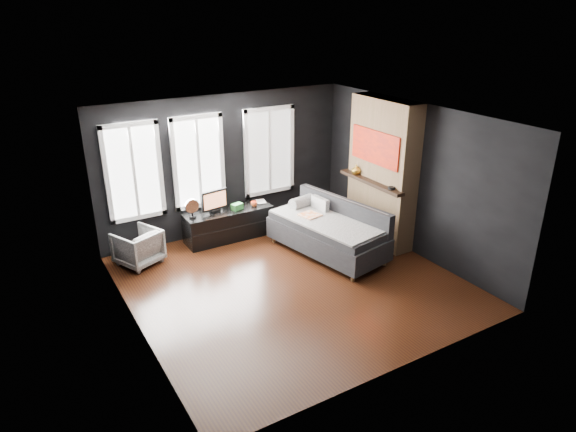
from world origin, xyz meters
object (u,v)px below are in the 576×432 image
media_console (229,224)px  monitor (214,200)px  armchair (138,245)px  book (257,197)px  mug (254,203)px  sofa (327,229)px  mantel_vase (356,169)px

media_console → monitor: (-0.26, 0.03, 0.54)m
media_console → armchair: bearing=-175.2°
armchair → book: 2.49m
armchair → monitor: 1.62m
mug → book: (0.14, 0.16, 0.05)m
armchair → mug: mug is taller
monitor → mug: size_ratio=4.42×
armchair → mug: (2.31, 0.07, 0.30)m
sofa → mug: bearing=106.5°
book → monitor: bearing=-176.8°
monitor → book: bearing=-5.8°
sofa → armchair: size_ratio=3.24×
sofa → media_console: 1.97m
sofa → armchair: 3.34m
sofa → mantel_vase: size_ratio=11.86×
armchair → mantel_vase: (4.00, -0.90, 0.98)m
sofa → media_console: (-1.26, 1.50, -0.19)m
armchair → monitor: size_ratio=1.25×
mug → book: bearing=48.1°
media_console → mantel_vase: size_ratio=9.05×
book → mantel_vase: size_ratio=1.23×
book → mantel_vase: mantel_vase is taller
media_console → mantel_vase: bearing=-25.4°
mug → mantel_vase: 2.06m
sofa → monitor: bearing=123.7°
mantel_vase → book: bearing=143.9°
mug → monitor: bearing=172.1°
armchair → media_console: bearing=160.7°
sofa → book: (-0.60, 1.58, 0.22)m
armchair → media_console: (1.79, 0.15, -0.05)m
mug → mantel_vase: size_ratio=0.66×
book → mug: bearing=-131.9°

